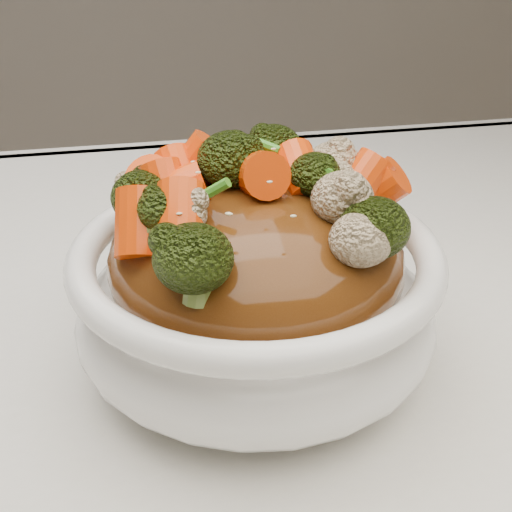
{
  "coord_description": "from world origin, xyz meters",
  "views": [
    {
      "loc": [
        -0.06,
        -0.3,
        1.01
      ],
      "look_at": [
        0.01,
        0.03,
        0.82
      ],
      "focal_mm": 50.0,
      "sensor_mm": 36.0,
      "label": 1
    }
  ],
  "objects": [
    {
      "name": "cauliflower",
      "position": [
        0.01,
        0.03,
        0.87
      ],
      "size": [
        0.19,
        0.19,
        0.03
      ],
      "primitive_type": null,
      "rotation": [
        0.0,
        0.0,
        0.23
      ],
      "color": "beige",
      "rests_on": "sauce_base"
    },
    {
      "name": "sesame_seeds",
      "position": [
        0.01,
        0.03,
        0.88
      ],
      "size": [
        0.17,
        0.17,
        0.01
      ],
      "primitive_type": null,
      "rotation": [
        0.0,
        0.0,
        0.23
      ],
      "color": "beige",
      "rests_on": "sauce_base"
    },
    {
      "name": "bowl",
      "position": [
        0.01,
        0.03,
        0.79
      ],
      "size": [
        0.24,
        0.24,
        0.08
      ],
      "primitive_type": null,
      "rotation": [
        0.0,
        0.0,
        0.23
      ],
      "color": "white",
      "rests_on": "tablecloth"
    },
    {
      "name": "tablecloth",
      "position": [
        0.0,
        0.0,
        0.73
      ],
      "size": [
        1.2,
        0.8,
        0.04
      ],
      "primitive_type": "cube",
      "color": "silver",
      "rests_on": "dining_table"
    },
    {
      "name": "carrots",
      "position": [
        0.01,
        0.03,
        0.88
      ],
      "size": [
        0.19,
        0.19,
        0.05
      ],
      "primitive_type": null,
      "rotation": [
        0.0,
        0.0,
        0.23
      ],
      "color": "#F94808",
      "rests_on": "sauce_base"
    },
    {
      "name": "scallions",
      "position": [
        0.01,
        0.03,
        0.88
      ],
      "size": [
        0.14,
        0.14,
        0.02
      ],
      "primitive_type": null,
      "rotation": [
        0.0,
        0.0,
        0.23
      ],
      "color": "#39881F",
      "rests_on": "sauce_base"
    },
    {
      "name": "broccoli",
      "position": [
        0.01,
        0.03,
        0.87
      ],
      "size": [
        0.19,
        0.19,
        0.04
      ],
      "primitive_type": null,
      "rotation": [
        0.0,
        0.0,
        0.23
      ],
      "color": "black",
      "rests_on": "sauce_base"
    },
    {
      "name": "sauce_base",
      "position": [
        0.01,
        0.03,
        0.82
      ],
      "size": [
        0.19,
        0.19,
        0.09
      ],
      "primitive_type": "ellipsoid",
      "rotation": [
        0.0,
        0.0,
        0.23
      ],
      "color": "#50290D",
      "rests_on": "bowl"
    }
  ]
}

